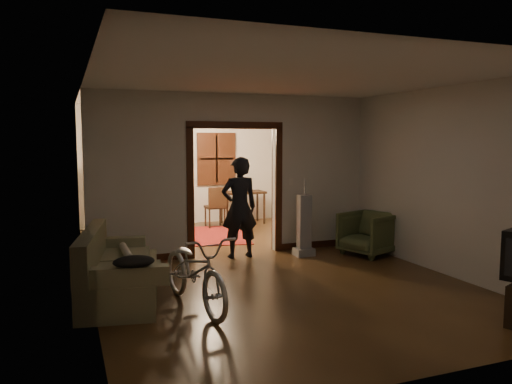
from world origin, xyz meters
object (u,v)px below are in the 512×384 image
bicycle (195,270)px  desk (243,208)px  armchair (368,234)px  sofa (121,264)px  person (239,207)px  locker (135,194)px

bicycle → desk: bearing=55.9°
armchair → desk: bearing=174.8°
armchair → sofa: bearing=-96.3°
person → desk: size_ratio=1.67×
desk → armchair: bearing=-58.7°
sofa → desk: bearing=65.5°
bicycle → desk: size_ratio=1.69×
person → locker: person is taller
armchair → desk: (-0.94, 3.91, 0.01)m
person → desk: person is taller
armchair → person: 2.31m
sofa → desk: (3.36, 4.86, -0.07)m
bicycle → person: size_ratio=1.01×
sofa → bicycle: 1.05m
bicycle → armchair: bearing=15.8°
bicycle → sofa: bearing=129.2°
bicycle → armchair: size_ratio=2.11×
locker → bicycle: bearing=-87.9°
armchair → locker: size_ratio=0.51×
sofa → bicycle: bearing=-31.4°
armchair → locker: locker is taller
armchair → person: (-2.16, 0.63, 0.49)m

